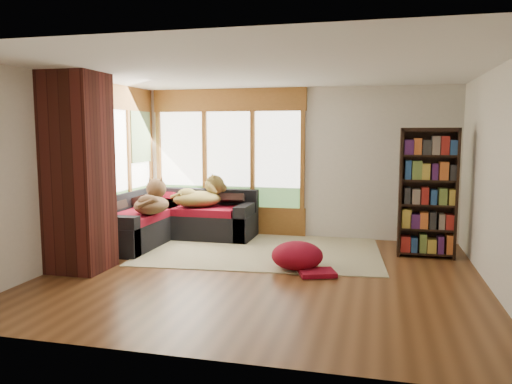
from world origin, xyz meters
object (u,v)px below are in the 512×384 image
at_px(brick_chimney, 78,173).
at_px(dog_brindle, 153,200).
at_px(area_rug, 263,248).
at_px(sectional_sofa, 173,222).
at_px(pouf, 297,255).
at_px(dog_tan, 202,194).
at_px(bookshelf, 428,193).

xyz_separation_m(brick_chimney, dog_brindle, (0.36, 1.45, -0.53)).
distance_m(area_rug, dog_brindle, 1.92).
bearing_deg(sectional_sofa, dog_brindle, -94.14).
xyz_separation_m(brick_chimney, pouf, (2.80, 0.69, -1.10)).
relative_size(brick_chimney, dog_tan, 2.65).
xyz_separation_m(dog_tan, dog_brindle, (-0.53, -0.80, -0.01)).
bearing_deg(dog_brindle, brick_chimney, 156.65).
bearing_deg(bookshelf, pouf, -147.18).
xyz_separation_m(sectional_sofa, dog_tan, (0.45, 0.20, 0.48)).
relative_size(pouf, dog_brindle, 0.76).
bearing_deg(dog_brindle, area_rug, -89.30).
bearing_deg(area_rug, sectional_sofa, 170.14).
height_order(brick_chimney, bookshelf, brick_chimney).
bearing_deg(area_rug, bookshelf, 1.17).
height_order(bookshelf, dog_brindle, bookshelf).
bearing_deg(dog_brindle, pouf, -116.70).
distance_m(sectional_sofa, dog_brindle, 0.76).
distance_m(sectional_sofa, area_rug, 1.69).
height_order(brick_chimney, pouf, brick_chimney).
xyz_separation_m(sectional_sofa, pouf, (2.36, -1.35, -0.10)).
xyz_separation_m(sectional_sofa, dog_brindle, (-0.09, -0.60, 0.47)).
distance_m(bookshelf, dog_tan, 3.68).
relative_size(brick_chimney, area_rug, 0.72).
xyz_separation_m(brick_chimney, sectional_sofa, (0.45, 2.05, -1.00)).
height_order(sectional_sofa, area_rug, sectional_sofa).
distance_m(brick_chimney, dog_brindle, 1.59).
xyz_separation_m(brick_chimney, area_rug, (2.09, 1.76, -1.29)).
distance_m(bookshelf, pouf, 2.20).
xyz_separation_m(area_rug, dog_brindle, (-1.73, -0.31, 0.76)).
bearing_deg(sectional_sofa, brick_chimney, -98.00).
height_order(bookshelf, pouf, bookshelf).
bearing_deg(dog_tan, brick_chimney, -139.45).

